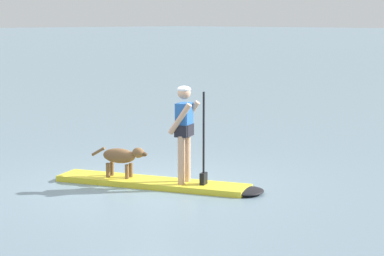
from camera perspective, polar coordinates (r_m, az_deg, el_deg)
The scene contains 4 objects.
ground_plane at distance 12.69m, azimuth -3.15°, elevation -4.50°, with size 400.00×400.00×0.00m, color slate.
paddleboard at distance 12.59m, azimuth -2.20°, elevation -4.37°, with size 3.68×2.04×0.10m.
person_paddler at distance 12.25m, azimuth -0.55°, elevation 0.07°, with size 0.68×0.60×1.65m.
dog at distance 12.84m, azimuth -5.51°, elevation -2.25°, with size 1.02×0.50×0.55m.
Camera 1 is at (9.09, -8.38, 2.86)m, focal length 68.29 mm.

